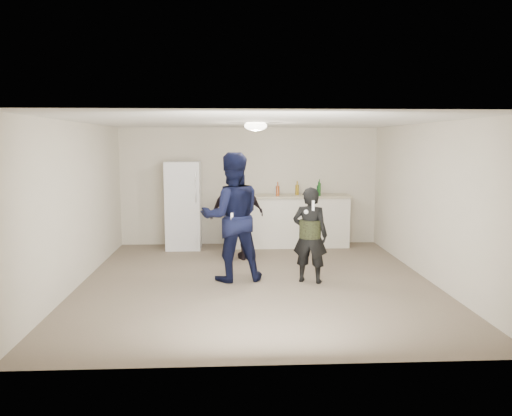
{
  "coord_description": "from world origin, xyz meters",
  "views": [
    {
      "loc": [
        -0.4,
        -7.67,
        2.19
      ],
      "look_at": [
        0.0,
        0.2,
        1.15
      ],
      "focal_mm": 35.0,
      "sensor_mm": 36.0,
      "label": 1
    }
  ],
  "objects_px": {
    "shaker": "(250,191)",
    "woman": "(310,235)",
    "man": "(232,217)",
    "fridge": "(184,205)",
    "counter": "(286,222)",
    "spectator": "(237,215)"
  },
  "relations": [
    {
      "from": "counter",
      "to": "shaker",
      "type": "xyz_separation_m",
      "value": [
        -0.76,
        0.07,
        0.65
      ]
    },
    {
      "from": "fridge",
      "to": "woman",
      "type": "bearing_deg",
      "value": -50.38
    },
    {
      "from": "fridge",
      "to": "spectator",
      "type": "relative_size",
      "value": 1.05
    },
    {
      "from": "man",
      "to": "woman",
      "type": "relative_size",
      "value": 1.35
    },
    {
      "from": "counter",
      "to": "fridge",
      "type": "relative_size",
      "value": 1.44
    },
    {
      "from": "man",
      "to": "spectator",
      "type": "distance_m",
      "value": 1.38
    },
    {
      "from": "shaker",
      "to": "man",
      "type": "height_order",
      "value": "man"
    },
    {
      "from": "woman",
      "to": "spectator",
      "type": "distance_m",
      "value": 1.92
    },
    {
      "from": "shaker",
      "to": "woman",
      "type": "distance_m",
      "value": 2.96
    },
    {
      "from": "man",
      "to": "spectator",
      "type": "relative_size",
      "value": 1.19
    },
    {
      "from": "woman",
      "to": "spectator",
      "type": "xyz_separation_m",
      "value": [
        -1.12,
        1.56,
        0.1
      ]
    },
    {
      "from": "shaker",
      "to": "man",
      "type": "distance_m",
      "value": 2.65
    },
    {
      "from": "fridge",
      "to": "shaker",
      "type": "relative_size",
      "value": 10.59
    },
    {
      "from": "man",
      "to": "woman",
      "type": "bearing_deg",
      "value": 162.14
    },
    {
      "from": "man",
      "to": "woman",
      "type": "height_order",
      "value": "man"
    },
    {
      "from": "shaker",
      "to": "fridge",
      "type": "bearing_deg",
      "value": -174.08
    },
    {
      "from": "shaker",
      "to": "woman",
      "type": "relative_size",
      "value": 0.11
    },
    {
      "from": "spectator",
      "to": "shaker",
      "type": "bearing_deg",
      "value": -115.67
    },
    {
      "from": "counter",
      "to": "shaker",
      "type": "bearing_deg",
      "value": 174.57
    },
    {
      "from": "shaker",
      "to": "woman",
      "type": "xyz_separation_m",
      "value": [
        0.83,
        -2.81,
        -0.42
      ]
    },
    {
      "from": "fridge",
      "to": "man",
      "type": "relative_size",
      "value": 0.88
    },
    {
      "from": "counter",
      "to": "spectator",
      "type": "relative_size",
      "value": 1.52
    }
  ]
}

